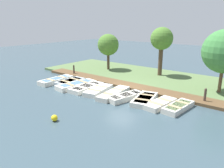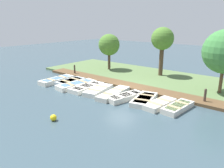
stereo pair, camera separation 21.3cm
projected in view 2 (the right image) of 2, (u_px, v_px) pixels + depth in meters
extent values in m
plane|color=#384C56|center=(121.00, 91.00, 17.97)|extent=(80.00, 80.00, 0.00)
cube|color=#567042|center=(152.00, 78.00, 21.66)|extent=(8.00, 24.00, 0.21)
cube|color=brown|center=(130.00, 86.00, 18.91)|extent=(1.55, 20.20, 0.22)
cube|color=silver|center=(57.00, 80.00, 20.46)|extent=(3.46, 1.25, 0.40)
cube|color=#4C709E|center=(57.00, 78.00, 20.41)|extent=(2.83, 0.98, 0.03)
cube|color=tan|center=(51.00, 79.00, 19.90)|extent=(0.38, 1.04, 0.03)
cube|color=tan|center=(62.00, 77.00, 20.90)|extent=(0.38, 1.04, 0.03)
cube|color=#B2BCC1|center=(70.00, 82.00, 19.97)|extent=(2.80, 1.26, 0.36)
cube|color=beige|center=(70.00, 80.00, 19.93)|extent=(2.29, 0.99, 0.03)
cube|color=tan|center=(66.00, 81.00, 19.52)|extent=(0.31, 1.09, 0.03)
cube|color=tan|center=(75.00, 79.00, 20.32)|extent=(0.31, 1.09, 0.03)
cube|color=silver|center=(77.00, 85.00, 18.92)|extent=(3.67, 1.69, 0.40)
cube|color=#4C709E|center=(76.00, 83.00, 18.87)|extent=(3.00, 1.33, 0.03)
cube|color=tan|center=(70.00, 84.00, 18.42)|extent=(0.50, 1.17, 0.03)
cube|color=tan|center=(83.00, 81.00, 19.31)|extent=(0.50, 1.17, 0.03)
cube|color=silver|center=(87.00, 87.00, 18.27)|extent=(3.27, 1.38, 0.36)
cube|color=#994C33|center=(87.00, 86.00, 18.23)|extent=(2.68, 1.09, 0.03)
cube|color=beige|center=(81.00, 87.00, 17.75)|extent=(0.38, 1.14, 0.03)
cube|color=beige|center=(91.00, 84.00, 18.69)|extent=(0.38, 1.14, 0.03)
cube|color=silver|center=(98.00, 90.00, 17.50)|extent=(3.17, 1.76, 0.37)
cube|color=#994C33|center=(98.00, 88.00, 17.45)|extent=(2.59, 1.40, 0.03)
cube|color=tan|center=(95.00, 90.00, 16.96)|extent=(0.52, 1.08, 0.03)
cube|color=tan|center=(102.00, 86.00, 17.93)|extent=(0.52, 1.08, 0.03)
cube|color=beige|center=(114.00, 93.00, 16.75)|extent=(3.66, 1.43, 0.35)
cube|color=teal|center=(114.00, 92.00, 16.71)|extent=(2.99, 1.14, 0.03)
cube|color=tan|center=(109.00, 94.00, 16.15)|extent=(0.47, 0.94, 0.03)
cube|color=tan|center=(118.00, 89.00, 17.25)|extent=(0.47, 0.94, 0.03)
cube|color=beige|center=(125.00, 97.00, 15.94)|extent=(3.07, 1.62, 0.38)
cube|color=teal|center=(125.00, 95.00, 15.89)|extent=(2.51, 1.29, 0.03)
cube|color=beige|center=(120.00, 96.00, 15.56)|extent=(0.49, 0.97, 0.03)
cube|color=beige|center=(131.00, 93.00, 16.21)|extent=(0.49, 0.97, 0.03)
cube|color=silver|center=(144.00, 100.00, 15.43)|extent=(3.10, 1.87, 0.35)
cube|color=teal|center=(144.00, 98.00, 15.39)|extent=(2.53, 1.49, 0.03)
cube|color=tan|center=(142.00, 100.00, 14.90)|extent=(0.55, 1.16, 0.03)
cube|color=tan|center=(147.00, 95.00, 15.86)|extent=(0.55, 1.16, 0.03)
cube|color=beige|center=(160.00, 104.00, 14.64)|extent=(2.78, 1.33, 0.34)
cube|color=beige|center=(160.00, 102.00, 14.59)|extent=(2.27, 1.05, 0.03)
cube|color=tan|center=(155.00, 103.00, 14.25)|extent=(0.37, 0.98, 0.03)
cube|color=tan|center=(164.00, 100.00, 14.93)|extent=(0.37, 0.98, 0.03)
cube|color=beige|center=(178.00, 107.00, 14.04)|extent=(2.78, 1.23, 0.36)
cube|color=#6B7F51|center=(178.00, 105.00, 13.99)|extent=(2.27, 0.97, 0.03)
cube|color=tan|center=(174.00, 107.00, 13.63)|extent=(0.35, 0.92, 0.03)
cube|color=tan|center=(182.00, 103.00, 14.33)|extent=(0.35, 0.92, 0.03)
cylinder|color=#47382D|center=(75.00, 71.00, 23.01)|extent=(0.17, 0.17, 1.03)
sphere|color=#47382D|center=(74.00, 65.00, 22.86)|extent=(0.15, 0.15, 0.15)
cylinder|color=#47382D|center=(205.00, 97.00, 14.92)|extent=(0.17, 0.17, 1.03)
sphere|color=#47382D|center=(206.00, 90.00, 14.77)|extent=(0.15, 0.15, 0.15)
sphere|color=yellow|center=(53.00, 118.00, 12.51)|extent=(0.38, 0.38, 0.38)
cylinder|color=#4C3828|center=(109.00, 61.00, 24.87)|extent=(0.29, 0.29, 2.35)
sphere|color=#4C7A2D|center=(109.00, 45.00, 24.36)|extent=(2.37, 2.37, 2.37)
cylinder|color=#4C3828|center=(161.00, 61.00, 21.93)|extent=(0.42, 0.42, 3.28)
sphere|color=#4C7A2D|center=(163.00, 39.00, 21.31)|extent=(2.21, 2.21, 2.21)
cylinder|color=brown|center=(221.00, 80.00, 16.58)|extent=(0.25, 0.25, 2.48)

